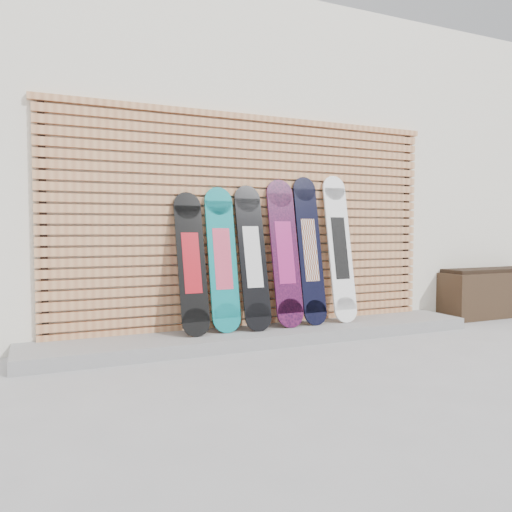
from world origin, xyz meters
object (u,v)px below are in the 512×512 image
object	(u,v)px
snowboard_1	(222,259)
snowboard_5	(340,248)
snowboard_0	(191,263)
snowboard_4	(310,250)
planter_box	(484,292)
snowboard_3	(285,252)
snowboard_2	(253,257)

from	to	relation	value
snowboard_1	snowboard_5	world-z (taller)	snowboard_5
snowboard_0	snowboard_4	bearing A→B (deg)	0.80
snowboard_5	planter_box	bearing A→B (deg)	2.18
planter_box	snowboard_4	xyz separation A→B (m)	(-2.65, -0.08, 0.60)
snowboard_3	snowboard_0	bearing A→B (deg)	-179.30
planter_box	snowboard_3	bearing A→B (deg)	-178.24
snowboard_1	snowboard_4	distance (m)	0.98
planter_box	snowboard_3	world-z (taller)	snowboard_3
snowboard_2	snowboard_3	distance (m)	0.37
snowboard_2	snowboard_4	xyz separation A→B (m)	(0.67, 0.02, 0.06)
planter_box	snowboard_4	distance (m)	2.71
planter_box	snowboard_0	world-z (taller)	snowboard_0
snowboard_1	snowboard_5	distance (m)	1.35
snowboard_3	snowboard_5	bearing A→B (deg)	0.36
planter_box	snowboard_1	size ratio (longest dim) A/B	0.97
snowboard_1	snowboard_3	distance (m)	0.68
snowboard_3	snowboard_1	bearing A→B (deg)	178.85
snowboard_2	snowboard_4	distance (m)	0.67
snowboard_3	snowboard_5	size ratio (longest dim) A/B	0.96
planter_box	snowboard_2	xyz separation A→B (m)	(-3.31, -0.11, 0.54)
snowboard_0	snowboard_2	size ratio (longest dim) A/B	0.94
snowboard_2	snowboard_5	distance (m)	1.04
snowboard_3	snowboard_5	xyz separation A→B (m)	(0.67, 0.00, 0.03)
snowboard_0	snowboard_4	size ratio (longest dim) A/B	0.87
snowboard_0	planter_box	bearing A→B (deg)	1.49
snowboard_4	snowboard_5	xyz separation A→B (m)	(0.37, -0.00, 0.01)
snowboard_2	snowboard_4	size ratio (longest dim) A/B	0.93
snowboard_2	planter_box	bearing A→B (deg)	1.84
snowboard_0	snowboard_4	xyz separation A→B (m)	(1.30, 0.02, 0.10)
snowboard_2	snowboard_0	bearing A→B (deg)	179.66
snowboard_3	snowboard_5	distance (m)	0.67
snowboard_2	snowboard_3	xyz separation A→B (m)	(0.37, 0.02, 0.04)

